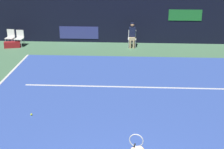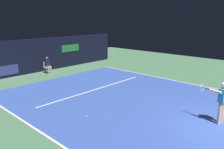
{
  "view_description": "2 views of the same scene",
  "coord_description": "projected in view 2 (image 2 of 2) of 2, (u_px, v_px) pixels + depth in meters",
  "views": [
    {
      "loc": [
        0.17,
        -4.95,
        5.04
      ],
      "look_at": [
        -0.43,
        5.87,
        1.0
      ],
      "focal_mm": 54.68,
      "sensor_mm": 36.0,
      "label": 1
    },
    {
      "loc": [
        -8.62,
        -2.14,
        4.11
      ],
      "look_at": [
        0.38,
        6.23,
        1.02
      ],
      "focal_mm": 35.83,
      "sensor_mm": 36.0,
      "label": 2
    }
  ],
  "objects": [
    {
      "name": "line_service",
      "position": [
        96.0,
        89.0,
        13.28
      ],
      "size": [
        7.78,
        0.1,
        0.01
      ],
      "primitive_type": "cube",
      "color": "white",
      "rests_on": "court_surface"
    },
    {
      "name": "tennis_player",
      "position": [
        222.0,
        100.0,
        8.77
      ],
      "size": [
        0.51,
        1.01,
        1.73
      ],
      "color": "beige",
      "rests_on": "ground"
    },
    {
      "name": "line_sideline_left",
      "position": [
        169.0,
        80.0,
        15.39
      ],
      "size": [
        0.1,
        12.13,
        0.01
      ],
      "primitive_type": "cube",
      "color": "white",
      "rests_on": "court_surface"
    },
    {
      "name": "back_wall",
      "position": [
        37.0,
        56.0,
        17.41
      ],
      "size": [
        15.64,
        0.33,
        2.6
      ],
      "color": "black",
      "rests_on": "ground"
    },
    {
      "name": "line_judge_on_chair",
      "position": [
        48.0,
        65.0,
        17.05
      ],
      "size": [
        0.45,
        0.53,
        1.32
      ],
      "color": "white",
      "rests_on": "ground"
    },
    {
      "name": "tennis_ball",
      "position": [
        86.0,
        117.0,
        9.51
      ],
      "size": [
        0.07,
        0.07,
        0.07
      ],
      "primitive_type": "sphere",
      "color": "#CCE033",
      "rests_on": "court_surface"
    },
    {
      "name": "line_sideline_right",
      "position": [
        38.0,
        131.0,
        8.37
      ],
      "size": [
        0.1,
        12.13,
        0.01
      ],
      "primitive_type": "cube",
      "color": "white",
      "rests_on": "court_surface"
    },
    {
      "name": "court_surface",
      "position": [
        123.0,
        98.0,
        11.88
      ],
      "size": [
        9.98,
        12.13,
        0.01
      ],
      "primitive_type": "cube",
      "color": "#3856B2",
      "rests_on": "ground"
    },
    {
      "name": "ground_plane",
      "position": [
        123.0,
        98.0,
        11.89
      ],
      "size": [
        30.74,
        30.74,
        0.0
      ],
      "primitive_type": "plane",
      "color": "#4C7A56"
    }
  ]
}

